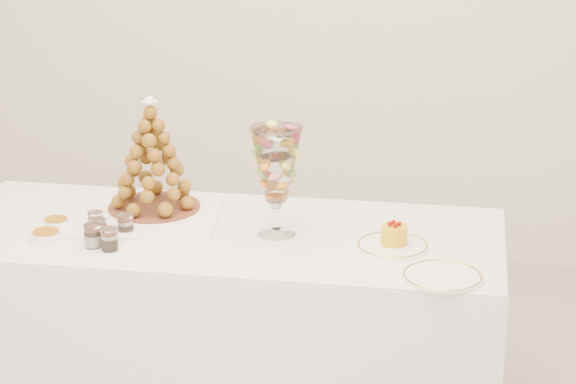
# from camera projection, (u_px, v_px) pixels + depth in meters

# --- Properties ---
(buffet_table) EXTENTS (1.93, 0.85, 0.72)m
(buffet_table) POSITION_uv_depth(u_px,v_px,m) (225.00, 327.00, 3.92)
(buffet_table) COLOR white
(buffet_table) RESTS_ON ground
(lace_tray) EXTENTS (0.61, 0.49, 0.02)m
(lace_tray) POSITION_uv_depth(u_px,v_px,m) (139.00, 218.00, 3.89)
(lace_tray) COLOR white
(lace_tray) RESTS_ON buffet_table
(macaron_vase) EXTENTS (0.17, 0.17, 0.37)m
(macaron_vase) POSITION_uv_depth(u_px,v_px,m) (276.00, 166.00, 3.70)
(macaron_vase) COLOR white
(macaron_vase) RESTS_ON buffet_table
(cake_plate) EXTENTS (0.24, 0.24, 0.01)m
(cake_plate) POSITION_uv_depth(u_px,v_px,m) (392.00, 246.00, 3.66)
(cake_plate) COLOR white
(cake_plate) RESTS_ON buffet_table
(spare_plate) EXTENTS (0.25, 0.25, 0.01)m
(spare_plate) POSITION_uv_depth(u_px,v_px,m) (442.00, 277.00, 3.43)
(spare_plate) COLOR white
(spare_plate) RESTS_ON buffet_table
(verrine_a) EXTENTS (0.06, 0.06, 0.07)m
(verrine_a) POSITION_uv_depth(u_px,v_px,m) (96.00, 222.00, 3.79)
(verrine_a) COLOR white
(verrine_a) RESTS_ON buffet_table
(verrine_b) EXTENTS (0.06, 0.06, 0.07)m
(verrine_b) POSITION_uv_depth(u_px,v_px,m) (100.00, 229.00, 3.73)
(verrine_b) COLOR white
(verrine_b) RESTS_ON buffet_table
(verrine_c) EXTENTS (0.06, 0.06, 0.07)m
(verrine_c) POSITION_uv_depth(u_px,v_px,m) (125.00, 225.00, 3.76)
(verrine_c) COLOR white
(verrine_c) RESTS_ON buffet_table
(verrine_d) EXTENTS (0.07, 0.07, 0.08)m
(verrine_d) POSITION_uv_depth(u_px,v_px,m) (93.00, 236.00, 3.66)
(verrine_d) COLOR white
(verrine_d) RESTS_ON buffet_table
(verrine_e) EXTENTS (0.07, 0.07, 0.07)m
(verrine_e) POSITION_uv_depth(u_px,v_px,m) (109.00, 239.00, 3.63)
(verrine_e) COLOR white
(verrine_e) RESTS_ON buffet_table
(ramekin_back) EXTENTS (0.09, 0.09, 0.03)m
(ramekin_back) POSITION_uv_depth(u_px,v_px,m) (56.00, 223.00, 3.83)
(ramekin_back) COLOR white
(ramekin_back) RESTS_ON buffet_table
(ramekin_front) EXTENTS (0.10, 0.10, 0.03)m
(ramekin_front) POSITION_uv_depth(u_px,v_px,m) (46.00, 236.00, 3.72)
(ramekin_front) COLOR white
(ramekin_front) RESTS_ON buffet_table
(croquembouche) EXTENTS (0.33, 0.33, 0.41)m
(croquembouche) POSITION_uv_depth(u_px,v_px,m) (152.00, 155.00, 3.90)
(croquembouche) COLOR brown
(croquembouche) RESTS_ON lace_tray
(mousse_cake) EXTENTS (0.09, 0.09, 0.08)m
(mousse_cake) POSITION_uv_depth(u_px,v_px,m) (394.00, 234.00, 3.66)
(mousse_cake) COLOR #F0AC0B
(mousse_cake) RESTS_ON cake_plate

